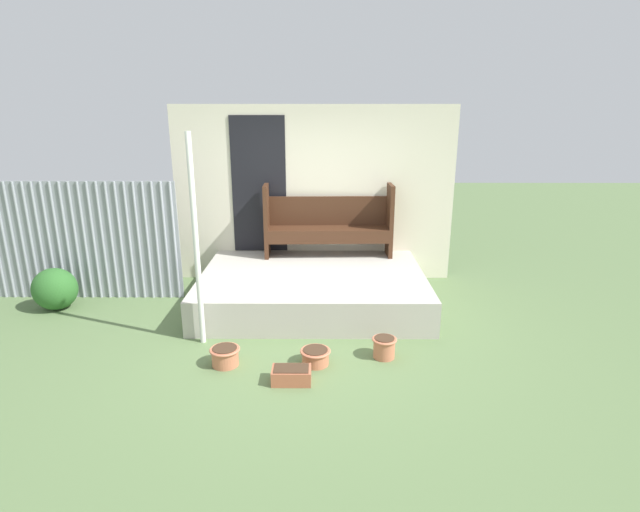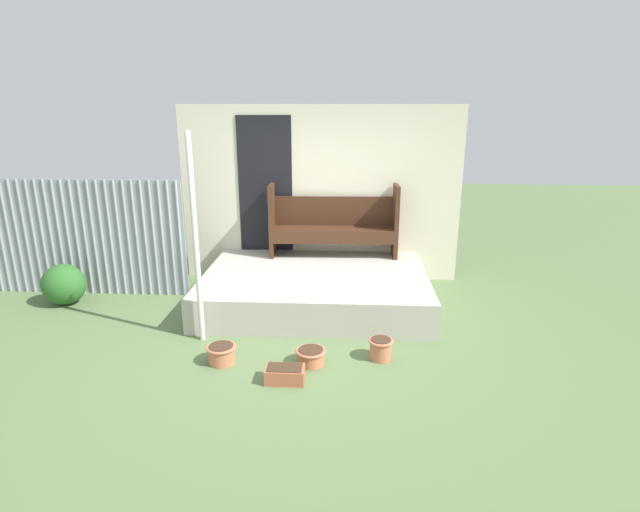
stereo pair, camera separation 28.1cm
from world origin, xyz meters
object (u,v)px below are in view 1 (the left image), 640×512
(planter_box_rect, at_px, (291,375))
(bench, at_px, (328,221))
(support_post, at_px, (196,243))
(flower_pot_middle, at_px, (315,356))
(flower_pot_left, at_px, (225,355))
(shrub_by_fence, at_px, (55,289))
(flower_pot_right, at_px, (384,347))

(planter_box_rect, bearing_deg, bench, 82.35)
(support_post, distance_m, flower_pot_middle, 1.75)
(flower_pot_left, relative_size, shrub_by_fence, 0.55)
(bench, xyz_separation_m, shrub_by_fence, (-3.59, -1.04, -0.67))
(bench, height_order, flower_pot_left, bench)
(bench, xyz_separation_m, planter_box_rect, (-0.38, -2.85, -0.87))
(flower_pot_left, xyz_separation_m, flower_pot_right, (1.66, 0.17, 0.02))
(bench, height_order, planter_box_rect, bench)
(support_post, relative_size, flower_pot_middle, 7.31)
(support_post, bearing_deg, flower_pot_left, -56.03)
(bench, bearing_deg, planter_box_rect, -99.34)
(flower_pot_middle, xyz_separation_m, flower_pot_right, (0.73, 0.15, 0.03))
(flower_pot_middle, distance_m, planter_box_rect, 0.42)
(shrub_by_fence, bearing_deg, bench, 16.12)
(support_post, distance_m, planter_box_rect, 1.74)
(flower_pot_left, xyz_separation_m, shrub_by_fence, (-2.50, 1.48, 0.17))
(planter_box_rect, bearing_deg, support_post, 141.09)
(flower_pot_left, height_order, flower_pot_middle, flower_pot_left)
(support_post, distance_m, shrub_by_fence, 2.52)
(flower_pot_middle, bearing_deg, shrub_by_fence, 157.07)
(planter_box_rect, height_order, shrub_by_fence, shrub_by_fence)
(support_post, height_order, planter_box_rect, support_post)
(flower_pot_left, distance_m, shrub_by_fence, 2.91)
(planter_box_rect, bearing_deg, flower_pot_left, 154.89)
(flower_pot_right, distance_m, shrub_by_fence, 4.37)
(support_post, distance_m, flower_pot_left, 1.23)
(support_post, bearing_deg, flower_pot_middle, -21.22)
(bench, bearing_deg, flower_pot_middle, -95.25)
(flower_pot_right, distance_m, planter_box_rect, 1.08)
(bench, bearing_deg, flower_pot_right, -77.87)
(planter_box_rect, xyz_separation_m, shrub_by_fence, (-3.21, 1.81, 0.20))
(flower_pot_left, bearing_deg, shrub_by_fence, 149.44)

